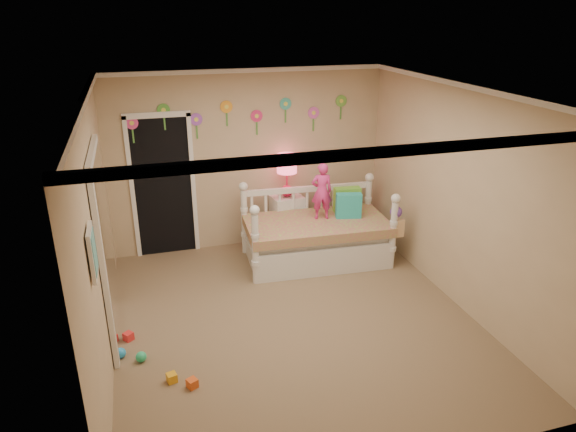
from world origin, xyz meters
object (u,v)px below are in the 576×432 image
object	(u,v)px
nightstand	(287,220)
daybed	(316,224)
table_lamp	(287,169)
child	(322,191)

from	to	relation	value
nightstand	daybed	bearing A→B (deg)	-79.28
daybed	nightstand	distance (m)	0.74
daybed	table_lamp	xyz separation A→B (m)	(-0.23, 0.68, 0.63)
child	daybed	bearing A→B (deg)	41.95
child	nightstand	size ratio (longest dim) A/B	1.07
daybed	nightstand	bearing A→B (deg)	112.23
daybed	table_lamp	world-z (taller)	table_lamp
daybed	nightstand	size ratio (longest dim) A/B	2.67
daybed	table_lamp	size ratio (longest dim) A/B	3.12
child	nightstand	world-z (taller)	child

